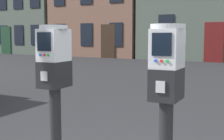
# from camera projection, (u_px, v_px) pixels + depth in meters

# --- Properties ---
(parking_meter_near_kerb) EXTENTS (0.23, 0.26, 1.34)m
(parking_meter_near_kerb) POSITION_uv_depth(u_px,v_px,m) (55.00, 80.00, 2.43)
(parking_meter_near_kerb) COLOR black
(parking_meter_near_kerb) RESTS_ON sidewalk_slab
(parking_meter_twin_adjacent) EXTENTS (0.23, 0.26, 1.33)m
(parking_meter_twin_adjacent) POSITION_uv_depth(u_px,v_px,m) (167.00, 90.00, 1.98)
(parking_meter_twin_adjacent) COLOR black
(parking_meter_twin_adjacent) RESTS_ON sidewalk_slab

